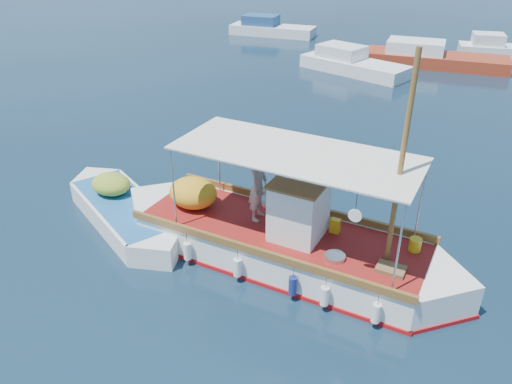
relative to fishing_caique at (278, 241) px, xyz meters
The scene contains 7 objects.
ground 1.05m from the fishing_caique, 63.41° to the left, with size 160.00×160.00×0.00m, color black.
fishing_caique is the anchor object (origin of this frame).
dinghy 5.39m from the fishing_caique, behind, with size 6.01×3.66×1.61m.
bg_boat_nw 21.15m from the fishing_caique, 103.97° to the left, with size 7.49×4.06×1.80m.
bg_boat_n 24.74m from the fishing_caique, 92.24° to the left, with size 9.59×4.17×1.80m.
bg_boat_far_w 32.35m from the fishing_caique, 118.24° to the left, with size 7.47×3.40×1.80m.
bg_boat_far_n 29.78m from the fishing_caique, 85.10° to the left, with size 5.65×3.29×1.80m.
Camera 1 is at (4.91, -11.53, 8.75)m, focal length 35.00 mm.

